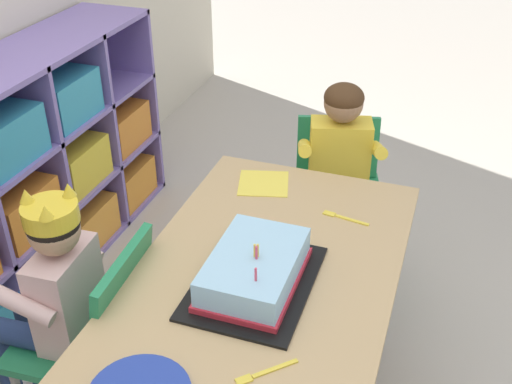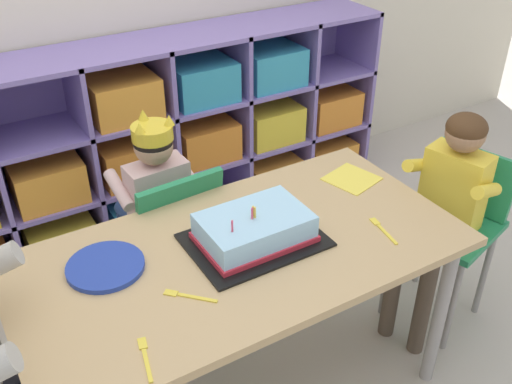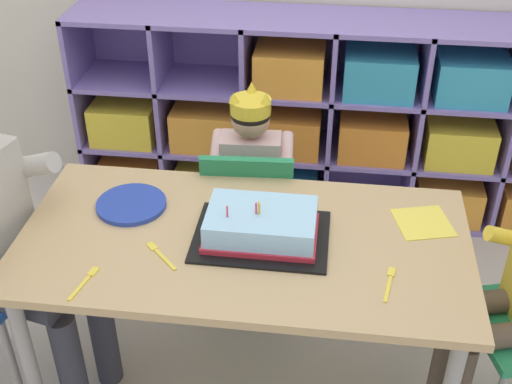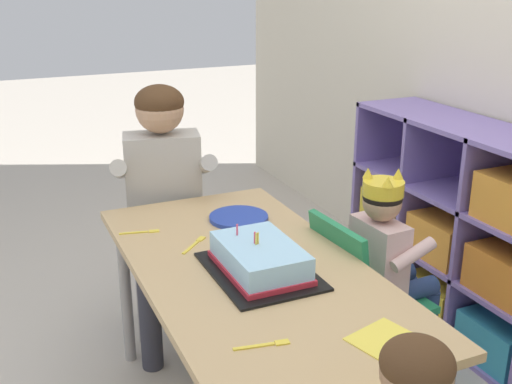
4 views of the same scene
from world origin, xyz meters
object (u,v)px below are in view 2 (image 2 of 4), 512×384
Objects in this scene: classroom_chair_blue at (171,236)px; guest_at_table_side at (445,200)px; activity_table at (242,266)px; paper_plate_stack at (105,266)px; child_with_crown at (153,192)px; classroom_chair_guest_side at (452,219)px; birthday_cake_on_tray at (254,230)px; fork_beside_plate_stack at (382,229)px; fork_at_table_front_edge at (145,356)px; fork_scattered_mid_table at (187,296)px.

guest_at_table_side is at bearing 145.86° from classroom_chair_blue.
paper_plate_stack is at bearing 162.64° from activity_table.
paper_plate_stack is (-0.32, -0.32, 0.22)m from classroom_chair_blue.
classroom_chair_blue is 3.26× the size of paper_plate_stack.
classroom_chair_blue is 0.97m from guest_at_table_side.
child_with_crown reaches higher than classroom_chair_guest_side.
birthday_cake_on_tray is (0.09, -0.43, 0.26)m from classroom_chair_blue.
fork_at_table_front_edge is (-0.79, -0.10, 0.00)m from fork_beside_plate_stack.
fork_scattered_mid_table is at bearing 68.52° from classroom_chair_blue.
fork_scattered_mid_table is (0.14, -0.22, -0.01)m from paper_plate_stack.
activity_table is at bearing 70.69° from fork_scattered_mid_table.
guest_at_table_side reaches higher than fork_scattered_mid_table.
guest_at_table_side is at bearing 112.92° from fork_beside_plate_stack.
activity_table is 3.37× the size of birthday_cake_on_tray.
child_with_crown is 7.48× the size of fork_scattered_mid_table.
activity_table is at bearing -109.40° from guest_at_table_side.
paper_plate_stack reaches higher than fork_at_table_front_edge.
birthday_cake_on_tray is at bearing 131.87° from fork_at_table_front_edge.
fork_beside_plate_stack is 1.23× the size of fork_scattered_mid_table.
activity_table is at bearing -168.24° from birthday_cake_on_tray.
paper_plate_stack is at bearing -112.00° from classroom_chair_guest_side.
classroom_chair_guest_side is at bearing 113.46° from fork_beside_plate_stack.
child_with_crown is at bearing 121.24° from fork_scattered_mid_table.
fork_scattered_mid_table is (-0.63, 0.03, 0.00)m from fork_beside_plate_stack.
classroom_chair_guest_side is (0.93, -0.58, -0.11)m from child_with_crown.
fork_beside_plate_stack is at bearing -22.43° from birthday_cake_on_tray.
classroom_chair_blue is at bearing 117.70° from fork_scattered_mid_table.
guest_at_table_side is at bearing -8.14° from paper_plate_stack.
paper_plate_stack is at bearing 51.16° from child_with_crown.
fork_scattered_mid_table is (-0.18, -0.54, 0.22)m from classroom_chair_blue.
child_with_crown is at bearing -141.71° from guest_at_table_side.
guest_at_table_side is at bearing -90.00° from classroom_chair_guest_side.
fork_at_table_front_edge is at bearing -94.03° from paper_plate_stack.
fork_at_table_front_edge is (-0.34, -0.79, 0.10)m from child_with_crown.
guest_at_table_side is 6.16× the size of fork_beside_plate_stack.
fork_scattered_mid_table is at bearing -83.41° from fork_beside_plate_stack.
classroom_chair_guest_side reaches higher than fork_beside_plate_stack.
fork_beside_plate_stack is (-0.37, -0.09, 0.07)m from guest_at_table_side.
classroom_chair_blue is 1.81× the size of birthday_cake_on_tray.
fork_scattered_mid_table is at bearing -157.28° from birthday_cake_on_tray.
activity_table is 9.24× the size of fork_beside_plate_stack.
classroom_chair_blue reaches higher than fork_scattered_mid_table.
child_with_crown reaches higher than classroom_chair_blue.
fork_beside_plate_stack is at bearing 42.49° from fork_scattered_mid_table.
birthday_cake_on_tray is at bearing -110.46° from guest_at_table_side.
fork_at_table_front_edge is (-0.44, -0.25, -0.04)m from birthday_cake_on_tray.
activity_table is 0.44m from fork_beside_plate_stack.
paper_plate_stack is 1.88× the size of fork_scattered_mid_table.
guest_at_table_side is (0.83, -0.60, 0.03)m from child_with_crown.
classroom_chair_blue is at bearing 102.42° from birthday_cake_on_tray.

